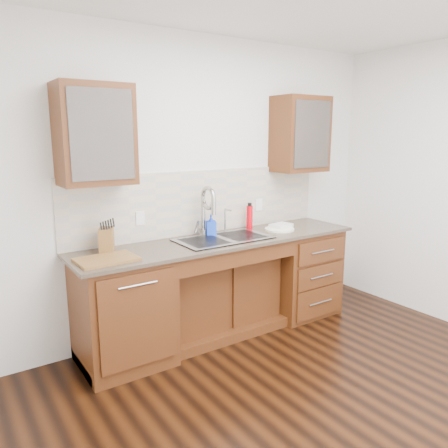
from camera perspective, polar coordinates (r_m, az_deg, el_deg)
ground at (r=3.32m, az=14.87°, el=-23.34°), size 4.00×3.50×0.10m
wall_back at (r=4.14m, az=-3.10°, el=5.00°), size 4.00×0.10×2.70m
base_cabinet_left at (r=3.65m, az=-13.06°, el=-11.02°), size 0.70×0.62×0.88m
base_cabinet_center at (r=4.16m, az=-1.01°, el=-9.18°), size 1.20×0.44×0.70m
base_cabinet_right at (r=4.62m, az=9.59°, el=-5.99°), size 0.70×0.62×0.88m
countertop at (r=3.91m, az=-0.20°, el=-2.16°), size 2.70×0.65×0.03m
backsplash at (r=4.11m, az=-2.64°, el=2.92°), size 2.70×0.02×0.59m
sink at (r=3.92m, az=-0.08°, el=-3.20°), size 0.84×0.46×0.19m
faucet at (r=4.01m, az=-2.75°, el=1.31°), size 0.04×0.04×0.40m
filter_tap at (r=4.16m, az=0.14°, el=0.59°), size 0.02×0.02×0.24m
upper_cabinet_left at (r=3.48m, az=-16.55°, el=11.11°), size 0.55×0.34×0.75m
upper_cabinet_right at (r=4.58m, az=9.90°, el=11.45°), size 0.55×0.34×0.75m
outlet_left at (r=3.82m, az=-10.88°, el=0.75°), size 0.08×0.01×0.12m
outlet_right at (r=4.48m, az=4.58°, el=2.53°), size 0.08×0.01×0.12m
soap_bottle at (r=4.02m, az=-1.70°, el=-0.12°), size 0.12×0.12×0.20m
water_bottle at (r=4.31m, az=3.36°, el=0.88°), size 0.07×0.07×0.23m
plate at (r=4.30m, az=7.26°, el=-0.66°), size 0.38×0.38×0.02m
dish_towel at (r=4.36m, az=7.45°, el=-0.19°), size 0.23×0.18×0.03m
knife_block at (r=3.57m, az=-15.09°, el=-2.05°), size 0.17×0.20×0.19m
cutting_board at (r=3.36m, az=-15.08°, el=-4.48°), size 0.44×0.32×0.02m
cup_left_a at (r=3.45m, az=-18.06°, el=10.23°), size 0.15×0.15×0.11m
cup_left_b at (r=3.50m, az=-15.31°, el=10.27°), size 0.11×0.11×0.09m
cup_right_a at (r=4.49m, az=8.67°, el=10.80°), size 0.15×0.15×0.09m
cup_right_b at (r=4.64m, az=10.73°, el=10.81°), size 0.13×0.13×0.10m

